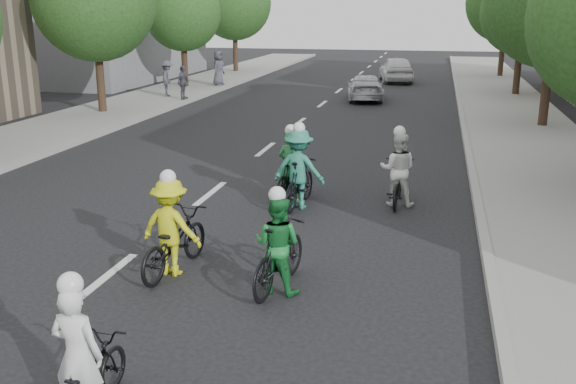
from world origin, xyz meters
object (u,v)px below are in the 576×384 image
(cyclist_1, at_px, (291,174))
(cyclist_3, at_px, (278,251))
(spectator_2, at_px, (218,68))
(spectator_0, at_px, (167,78))
(follow_car_trail, at_px, (396,69))
(spectator_1, at_px, (183,83))
(cyclist_2, at_px, (398,177))
(cyclist_0, at_px, (172,235))
(cyclist_4, at_px, (83,372))
(cyclist_5, at_px, (299,175))
(follow_car_lead, at_px, (366,87))

(cyclist_1, xyz_separation_m, cyclist_3, (0.87, -4.75, 0.03))
(spectator_2, bearing_deg, spectator_0, 178.21)
(follow_car_trail, relative_size, spectator_1, 2.84)
(cyclist_1, distance_m, spectator_1, 16.32)
(cyclist_2, height_order, follow_car_trail, cyclist_2)
(cyclist_0, xyz_separation_m, spectator_0, (-8.44, 19.43, 0.35))
(cyclist_0, height_order, cyclist_1, cyclist_0)
(cyclist_0, bearing_deg, spectator_1, -60.31)
(cyclist_2, height_order, spectator_1, cyclist_2)
(cyclist_4, distance_m, spectator_0, 24.98)
(follow_car_trail, relative_size, spectator_0, 2.60)
(cyclist_5, xyz_separation_m, spectator_0, (-9.69, 15.45, 0.26))
(cyclist_2, distance_m, cyclist_4, 8.93)
(follow_car_trail, distance_m, spectator_1, 14.20)
(cyclist_0, relative_size, cyclist_4, 1.19)
(cyclist_5, bearing_deg, spectator_2, -59.86)
(cyclist_3, xyz_separation_m, follow_car_lead, (-1.09, 21.67, -0.05))
(cyclist_4, relative_size, follow_car_trail, 0.39)
(cyclist_2, height_order, cyclist_5, cyclist_5)
(cyclist_2, relative_size, cyclist_4, 1.06)
(cyclist_1, bearing_deg, cyclist_3, 111.05)
(cyclist_0, xyz_separation_m, cyclist_4, (0.62, -3.85, -0.10))
(cyclist_5, distance_m, spectator_0, 18.23)
(cyclist_2, height_order, spectator_2, spectator_2)
(cyclist_3, bearing_deg, follow_car_trail, -79.01)
(follow_car_lead, distance_m, spectator_2, 8.81)
(spectator_0, bearing_deg, cyclist_0, -174.26)
(cyclist_0, bearing_deg, cyclist_2, -117.13)
(cyclist_0, height_order, cyclist_3, cyclist_0)
(cyclist_5, distance_m, spectator_2, 22.16)
(cyclist_5, distance_m, spectator_1, 16.90)
(cyclist_2, relative_size, spectator_0, 1.07)
(cyclist_2, xyz_separation_m, follow_car_lead, (-2.57, 16.74, -0.04))
(cyclist_0, relative_size, cyclist_2, 1.12)
(spectator_1, bearing_deg, spectator_2, 8.12)
(cyclist_5, height_order, spectator_0, cyclist_5)
(cyclist_4, xyz_separation_m, follow_car_lead, (0.12, 25.26, 0.04))
(cyclist_1, distance_m, cyclist_5, 0.60)
(cyclist_3, height_order, follow_car_trail, cyclist_3)
(spectator_0, height_order, spectator_2, spectator_2)
(follow_car_trail, bearing_deg, cyclist_5, 79.44)
(follow_car_trail, relative_size, spectator_2, 2.37)
(cyclist_2, xyz_separation_m, spectator_2, (-10.88, 19.64, 0.44))
(cyclist_5, bearing_deg, cyclist_2, -154.92)
(cyclist_4, bearing_deg, cyclist_5, -92.36)
(follow_car_lead, height_order, follow_car_trail, follow_car_trail)
(cyclist_1, bearing_deg, spectator_1, -48.92)
(cyclist_3, relative_size, spectator_0, 1.12)
(cyclist_2, relative_size, cyclist_5, 0.95)
(follow_car_lead, height_order, spectator_1, spectator_1)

